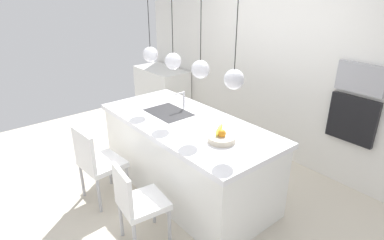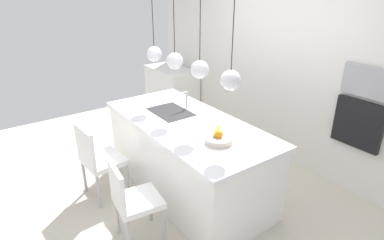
# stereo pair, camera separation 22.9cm
# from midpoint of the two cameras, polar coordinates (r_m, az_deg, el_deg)

# --- Properties ---
(floor) EXTENTS (6.60, 6.60, 0.00)m
(floor) POSITION_cam_midpoint_polar(r_m,az_deg,el_deg) (4.15, 0.80, -11.91)
(floor) COLOR beige
(floor) RESTS_ON ground
(back_wall) EXTENTS (6.00, 0.10, 2.60)m
(back_wall) POSITION_cam_midpoint_polar(r_m,az_deg,el_deg) (4.69, 17.60, 8.78)
(back_wall) COLOR silver
(back_wall) RESTS_ON ground
(kitchen_island) EXTENTS (2.27, 1.05, 0.91)m
(kitchen_island) POSITION_cam_midpoint_polar(r_m,az_deg,el_deg) (3.90, 0.84, -6.38)
(kitchen_island) COLOR white
(kitchen_island) RESTS_ON ground
(sink_basin) EXTENTS (0.56, 0.40, 0.02)m
(sink_basin) POSITION_cam_midpoint_polar(r_m,az_deg,el_deg) (3.96, -2.14, 1.38)
(sink_basin) COLOR #2D2D30
(sink_basin) RESTS_ON kitchen_island
(faucet) EXTENTS (0.02, 0.17, 0.22)m
(faucet) POSITION_cam_midpoint_polar(r_m,az_deg,el_deg) (4.03, 0.37, 3.98)
(faucet) COLOR silver
(faucet) RESTS_ON kitchen_island
(fruit_bowl) EXTENTS (0.28, 0.28, 0.16)m
(fruit_bowl) POSITION_cam_midpoint_polar(r_m,az_deg,el_deg) (3.22, 6.75, -3.25)
(fruit_bowl) COLOR beige
(fruit_bowl) RESTS_ON kitchen_island
(side_counter) EXTENTS (1.10, 0.60, 0.85)m
(side_counter) POSITION_cam_midpoint_polar(r_m,az_deg,el_deg) (6.40, -2.60, 5.42)
(side_counter) COLOR white
(side_counter) RESTS_ON ground
(microwave) EXTENTS (0.54, 0.08, 0.34)m
(microwave) POSITION_cam_midpoint_polar(r_m,az_deg,el_deg) (4.04, 30.20, 5.90)
(microwave) COLOR #9E9EA3
(microwave) RESTS_ON back_wall
(oven) EXTENTS (0.56, 0.08, 0.56)m
(oven) POSITION_cam_midpoint_polar(r_m,az_deg,el_deg) (4.19, 28.84, -0.61)
(oven) COLOR black
(oven) RESTS_ON back_wall
(chair_near) EXTENTS (0.50, 0.46, 0.93)m
(chair_near) POSITION_cam_midpoint_polar(r_m,az_deg,el_deg) (3.86, -14.76, -6.47)
(chair_near) COLOR white
(chair_near) RESTS_ON ground
(chair_middle) EXTENTS (0.45, 0.47, 0.86)m
(chair_middle) POSITION_cam_midpoint_polar(r_m,az_deg,el_deg) (3.19, -8.55, -13.69)
(chair_middle) COLOR white
(chair_middle) RESTS_ON ground
(pendant_light_left) EXTENTS (0.19, 0.19, 0.79)m
(pendant_light_left) POSITION_cam_midpoint_polar(r_m,az_deg,el_deg) (4.06, -5.07, 11.61)
(pendant_light_left) COLOR silver
(pendant_light_center_left) EXTENTS (0.19, 0.19, 0.79)m
(pendant_light_center_left) POSITION_cam_midpoint_polar(r_m,az_deg,el_deg) (3.67, -1.26, 10.44)
(pendant_light_center_left) COLOR silver
(pendant_light_center_right) EXTENTS (0.19, 0.19, 0.79)m
(pendant_light_center_right) POSITION_cam_midpoint_polar(r_m,az_deg,el_deg) (3.30, 3.39, 8.95)
(pendant_light_center_right) COLOR silver
(pendant_light_right) EXTENTS (0.19, 0.19, 0.79)m
(pendant_light_right) POSITION_cam_midpoint_polar(r_m,az_deg,el_deg) (2.96, 9.09, 7.02)
(pendant_light_right) COLOR silver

